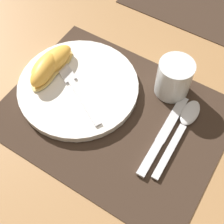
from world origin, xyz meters
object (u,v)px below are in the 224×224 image
object	(u,v)px
fork	(73,84)
citrus_wedge_0	(52,62)
juice_glass	(174,79)
citrus_wedge_1	(46,69)
knife	(163,136)
plate	(78,87)
spoon	(185,122)

from	to	relation	value
fork	citrus_wedge_0	size ratio (longest dim) A/B	1.53
juice_glass	citrus_wedge_1	distance (m)	0.27
juice_glass	citrus_wedge_0	xyz separation A→B (m)	(-0.25, -0.09, -0.01)
knife	fork	size ratio (longest dim) A/B	1.08
fork	plate	bearing A→B (deg)	30.49
knife	citrus_wedge_0	distance (m)	0.28
knife	citrus_wedge_0	xyz separation A→B (m)	(-0.28, 0.02, 0.03)
plate	spoon	world-z (taller)	plate
fork	citrus_wedge_1	world-z (taller)	citrus_wedge_1
citrus_wedge_0	citrus_wedge_1	size ratio (longest dim) A/B	1.13
knife	citrus_wedge_1	xyz separation A→B (m)	(-0.28, -0.01, 0.03)
citrus_wedge_1	citrus_wedge_0	bearing A→B (deg)	96.50
plate	citrus_wedge_1	distance (m)	0.08
spoon	citrus_wedge_0	world-z (taller)	citrus_wedge_0
fork	juice_glass	bearing A→B (deg)	31.36
juice_glass	spoon	world-z (taller)	juice_glass
knife	juice_glass	bearing A→B (deg)	108.29
citrus_wedge_0	spoon	bearing A→B (deg)	5.93
spoon	fork	xyz separation A→B (m)	(-0.24, -0.05, 0.01)
plate	knife	world-z (taller)	plate
citrus_wedge_0	fork	bearing A→B (deg)	-13.83
fork	knife	bearing A→B (deg)	-0.52
plate	citrus_wedge_1	size ratio (longest dim) A/B	2.41
citrus_wedge_0	citrus_wedge_1	distance (m)	0.02
citrus_wedge_1	knife	bearing A→B (deg)	1.13
citrus_wedge_0	citrus_wedge_1	xyz separation A→B (m)	(0.00, -0.02, 0.00)
fork	citrus_wedge_0	xyz separation A→B (m)	(-0.07, 0.02, 0.01)
fork	citrus_wedge_0	bearing A→B (deg)	166.17
plate	citrus_wedge_1	world-z (taller)	citrus_wedge_1
juice_glass	citrus_wedge_0	world-z (taller)	juice_glass
juice_glass	fork	bearing A→B (deg)	-148.64
citrus_wedge_0	juice_glass	bearing A→B (deg)	20.75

